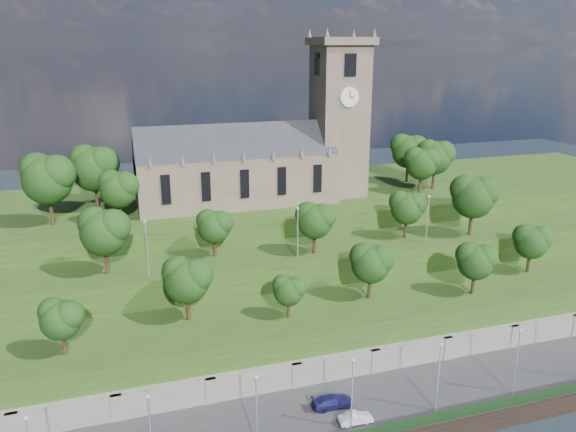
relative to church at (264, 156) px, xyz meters
name	(u,v)px	position (x,y,z in m)	size (l,w,h in m)	color
promenade	(354,412)	(-0.79, -39.98, -21.52)	(160.00, 12.00, 2.00)	#2D2D30
fence	(377,431)	(-0.79, -45.38, -19.92)	(160.00, 0.10, 1.20)	#173417
retaining_wall	(334,372)	(-0.79, -34.01, -20.02)	(160.00, 2.10, 5.00)	slate
embankment_lower	(317,337)	(-0.79, -27.98, -18.52)	(160.00, 12.00, 8.00)	#254115
embankment_upper	(291,289)	(-0.79, -16.98, -16.52)	(160.00, 10.00, 12.00)	#254115
hilltop	(255,234)	(-0.79, 4.02, -15.02)	(160.00, 32.00, 15.00)	#254115
church	(264,156)	(0.00, 0.00, 0.00)	(38.60, 12.35, 27.60)	brown
trees_lower	(339,269)	(2.22, -27.61, -9.58)	(68.70, 9.11, 8.12)	black
trees_upper	(324,212)	(3.74, -18.08, -4.88)	(59.94, 8.39, 9.41)	black
trees_hilltop	(241,165)	(-4.15, -1.20, -1.08)	(71.29, 15.68, 10.50)	black
lamp_posts_promenade	(352,389)	(-2.79, -43.48, -15.81)	(60.36, 0.36, 8.20)	#B2B2B7
lamp_posts_upper	(298,228)	(-0.79, -19.98, -6.30)	(40.36, 0.36, 7.25)	#B2B2B7
car_middle	(356,418)	(-1.98, -42.85, -19.92)	(1.27, 3.64, 1.20)	silver
car_right	(333,401)	(-3.24, -39.53, -19.84)	(1.90, 4.67, 1.36)	#16154C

